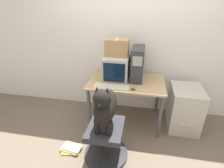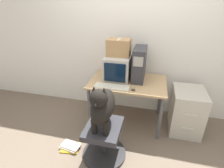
{
  "view_description": "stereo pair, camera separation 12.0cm",
  "coord_description": "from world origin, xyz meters",
  "px_view_note": "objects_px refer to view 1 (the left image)",
  "views": [
    {
      "loc": [
        0.21,
        -2.0,
        1.82
      ],
      "look_at": [
        -0.16,
        0.04,
        0.8
      ],
      "focal_mm": 28.0,
      "sensor_mm": 36.0,
      "label": 1
    },
    {
      "loc": [
        0.33,
        -1.97,
        1.82
      ],
      "look_at": [
        -0.16,
        0.04,
        0.8
      ],
      "focal_mm": 28.0,
      "sensor_mm": 36.0,
      "label": 2
    }
  ],
  "objects_px": {
    "cardboard_box": "(117,48)",
    "filing_cabinet": "(184,108)",
    "crt_monitor": "(117,67)",
    "keyboard": "(111,87)",
    "dog": "(105,106)",
    "office_chair": "(106,141)",
    "pc_tower": "(138,63)",
    "book_stack_floor": "(71,148)"
  },
  "relations": [
    {
      "from": "book_stack_floor",
      "to": "cardboard_box",
      "type": "bearing_deg",
      "value": 62.63
    },
    {
      "from": "keyboard",
      "to": "office_chair",
      "type": "distance_m",
      "value": 0.71
    },
    {
      "from": "pc_tower",
      "to": "book_stack_floor",
      "type": "distance_m",
      "value": 1.5
    },
    {
      "from": "crt_monitor",
      "to": "keyboard",
      "type": "bearing_deg",
      "value": -92.11
    },
    {
      "from": "pc_tower",
      "to": "cardboard_box",
      "type": "height_order",
      "value": "cardboard_box"
    },
    {
      "from": "crt_monitor",
      "to": "dog",
      "type": "bearing_deg",
      "value": -89.16
    },
    {
      "from": "dog",
      "to": "book_stack_floor",
      "type": "height_order",
      "value": "dog"
    },
    {
      "from": "crt_monitor",
      "to": "keyboard",
      "type": "height_order",
      "value": "crt_monitor"
    },
    {
      "from": "pc_tower",
      "to": "keyboard",
      "type": "bearing_deg",
      "value": -130.5
    },
    {
      "from": "keyboard",
      "to": "pc_tower",
      "type": "bearing_deg",
      "value": 49.5
    },
    {
      "from": "crt_monitor",
      "to": "pc_tower",
      "type": "xyz_separation_m",
      "value": [
        0.31,
        0.02,
        0.07
      ]
    },
    {
      "from": "pc_tower",
      "to": "cardboard_box",
      "type": "bearing_deg",
      "value": -177.58
    },
    {
      "from": "pc_tower",
      "to": "office_chair",
      "type": "relative_size",
      "value": 0.87
    },
    {
      "from": "cardboard_box",
      "to": "book_stack_floor",
      "type": "xyz_separation_m",
      "value": [
        -0.46,
        -0.88,
        -1.15
      ]
    },
    {
      "from": "pc_tower",
      "to": "filing_cabinet",
      "type": "height_order",
      "value": "pc_tower"
    },
    {
      "from": "pc_tower",
      "to": "keyboard",
      "type": "xyz_separation_m",
      "value": [
        -0.32,
        -0.38,
        -0.23
      ]
    },
    {
      "from": "dog",
      "to": "cardboard_box",
      "type": "bearing_deg",
      "value": 90.84
    },
    {
      "from": "office_chair",
      "to": "filing_cabinet",
      "type": "bearing_deg",
      "value": 36.9
    },
    {
      "from": "keyboard",
      "to": "crt_monitor",
      "type": "bearing_deg",
      "value": 87.89
    },
    {
      "from": "pc_tower",
      "to": "keyboard",
      "type": "relative_size",
      "value": 1.01
    },
    {
      "from": "keyboard",
      "to": "dog",
      "type": "bearing_deg",
      "value": -87.11
    },
    {
      "from": "crt_monitor",
      "to": "office_chair",
      "type": "bearing_deg",
      "value": -89.15
    },
    {
      "from": "book_stack_floor",
      "to": "pc_tower",
      "type": "bearing_deg",
      "value": 49.43
    },
    {
      "from": "filing_cabinet",
      "to": "office_chair",
      "type": "bearing_deg",
      "value": -143.1
    },
    {
      "from": "office_chair",
      "to": "cardboard_box",
      "type": "distance_m",
      "value": 1.29
    },
    {
      "from": "crt_monitor",
      "to": "cardboard_box",
      "type": "xyz_separation_m",
      "value": [
        0.0,
        0.0,
        0.29
      ]
    },
    {
      "from": "cardboard_box",
      "to": "filing_cabinet",
      "type": "bearing_deg",
      "value": -5.06
    },
    {
      "from": "pc_tower",
      "to": "office_chair",
      "type": "bearing_deg",
      "value": -108.51
    },
    {
      "from": "crt_monitor",
      "to": "book_stack_floor",
      "type": "height_order",
      "value": "crt_monitor"
    },
    {
      "from": "book_stack_floor",
      "to": "keyboard",
      "type": "bearing_deg",
      "value": 49.38
    },
    {
      "from": "keyboard",
      "to": "filing_cabinet",
      "type": "distance_m",
      "value": 1.17
    },
    {
      "from": "pc_tower",
      "to": "dog",
      "type": "relative_size",
      "value": 0.83
    },
    {
      "from": "crt_monitor",
      "to": "filing_cabinet",
      "type": "distance_m",
      "value": 1.2
    },
    {
      "from": "pc_tower",
      "to": "office_chair",
      "type": "distance_m",
      "value": 1.18
    },
    {
      "from": "book_stack_floor",
      "to": "crt_monitor",
      "type": "bearing_deg",
      "value": 62.53
    },
    {
      "from": "keyboard",
      "to": "book_stack_floor",
      "type": "distance_m",
      "value": 0.98
    },
    {
      "from": "dog",
      "to": "keyboard",
      "type": "bearing_deg",
      "value": 92.89
    },
    {
      "from": "cardboard_box",
      "to": "dog",
      "type": "bearing_deg",
      "value": -89.16
    },
    {
      "from": "filing_cabinet",
      "to": "dog",
      "type": "bearing_deg",
      "value": -142.71
    },
    {
      "from": "pc_tower",
      "to": "crt_monitor",
      "type": "bearing_deg",
      "value": -176.87
    },
    {
      "from": "office_chair",
      "to": "pc_tower",
      "type": "bearing_deg",
      "value": 71.49
    },
    {
      "from": "pc_tower",
      "to": "keyboard",
      "type": "height_order",
      "value": "pc_tower"
    }
  ]
}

